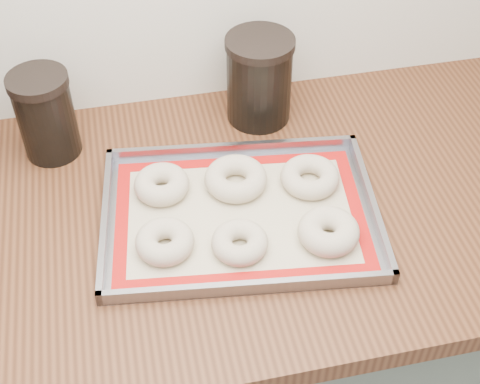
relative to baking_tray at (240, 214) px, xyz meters
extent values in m
cube|color=#5A665A|center=(-0.12, 0.03, -0.48)|extent=(3.00, 0.65, 0.86)
cube|color=#5A321B|center=(-0.12, 0.03, -0.03)|extent=(3.06, 0.68, 0.04)
cube|color=gray|center=(0.00, 0.00, 0.00)|extent=(0.50, 0.39, 0.00)
cube|color=gray|center=(0.02, 0.16, 0.01)|extent=(0.46, 0.07, 0.02)
cube|color=gray|center=(-0.02, -0.16, 0.01)|extent=(0.46, 0.07, 0.02)
cube|color=gray|center=(-0.22, 0.03, 0.01)|extent=(0.05, 0.33, 0.02)
cube|color=gray|center=(0.22, -0.03, 0.01)|extent=(0.05, 0.33, 0.02)
cube|color=#C6B793|center=(0.00, 0.00, 0.00)|extent=(0.45, 0.34, 0.00)
cube|color=#B40E0C|center=(0.02, 0.13, 0.00)|extent=(0.42, 0.07, 0.00)
cube|color=#B40E0C|center=(-0.02, -0.13, 0.00)|extent=(0.42, 0.07, 0.00)
cube|color=#B40E0C|center=(-0.20, 0.02, 0.00)|extent=(0.05, 0.25, 0.00)
cube|color=#B40E0C|center=(0.20, -0.02, 0.00)|extent=(0.05, 0.25, 0.00)
torus|color=beige|center=(-0.13, -0.05, 0.02)|extent=(0.10, 0.10, 0.04)
torus|color=beige|center=(-0.02, -0.07, 0.01)|extent=(0.09, 0.09, 0.03)
torus|color=beige|center=(0.13, -0.08, 0.02)|extent=(0.10, 0.10, 0.04)
torus|color=beige|center=(-0.12, 0.08, 0.02)|extent=(0.13, 0.13, 0.04)
torus|color=beige|center=(0.01, 0.07, 0.02)|extent=(0.13, 0.13, 0.04)
torus|color=beige|center=(0.14, 0.05, 0.01)|extent=(0.14, 0.14, 0.03)
cylinder|color=black|center=(-0.30, 0.24, 0.07)|extent=(0.10, 0.10, 0.15)
cylinder|color=black|center=(-0.30, 0.24, 0.15)|extent=(0.11, 0.11, 0.02)
cylinder|color=black|center=(0.09, 0.26, 0.07)|extent=(0.12, 0.12, 0.16)
cylinder|color=black|center=(0.09, 0.26, 0.16)|extent=(0.13, 0.13, 0.02)
camera|label=1|loc=(-0.16, -0.76, 0.82)|focal=50.00mm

